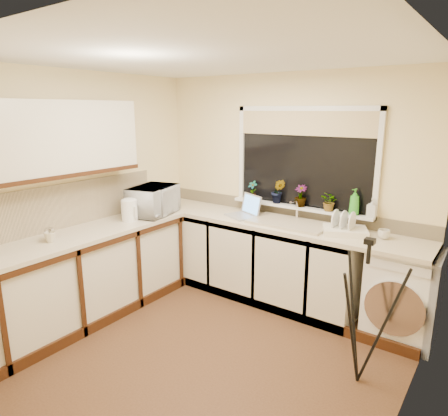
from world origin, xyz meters
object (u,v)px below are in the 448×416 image
kettle (129,211)px  plant_d (330,202)px  washing_machine (403,293)px  plant_c (301,196)px  cup_left (50,237)px  cup_back (384,234)px  dish_rack (345,231)px  tripod (363,313)px  steel_jar (50,234)px  soap_bottle_clear (372,208)px  laptop (245,211)px  plant_a (253,190)px  plant_b (278,191)px  soap_bottle_green (355,202)px  microwave (153,200)px

kettle → plant_d: size_ratio=1.12×
washing_machine → plant_d: plant_d is taller
plant_c → cup_left: bearing=-126.8°
plant_d → cup_back: bearing=-12.8°
dish_rack → tripod: (0.46, -0.85, -0.35)m
steel_jar → plant_c: (1.57, 1.97, 0.21)m
soap_bottle_clear → dish_rack: bearing=-129.5°
plant_c → cup_left: 2.51m
cup_back → dish_rack: bearing=-168.9°
washing_machine → cup_back: (-0.22, 0.03, 0.52)m
washing_machine → laptop: size_ratio=2.05×
tripod → steel_jar: bearing=-176.3°
kettle → dish_rack: (2.05, 0.89, -0.08)m
dish_rack → plant_a: size_ratio=1.88×
washing_machine → plant_b: 1.61m
plant_b → plant_a: bearing=179.7°
tripod → soap_bottle_clear: size_ratio=6.31×
plant_b → soap_bottle_clear: bearing=0.2°
plant_b → laptop: bearing=-143.7°
plant_d → soap_bottle_green: 0.25m
washing_machine → plant_c: plant_c is taller
plant_a → cup_back: size_ratio=1.95×
kettle → cup_back: kettle is taller
laptop → tripod: size_ratio=0.35×
microwave → plant_d: bearing=-82.1°
soap_bottle_clear → microwave: bearing=-161.2°
washing_machine → plant_a: (-1.74, 0.18, 0.73)m
tripod → microwave: size_ratio=2.01×
plant_b → cup_left: size_ratio=2.67×
plant_b → soap_bottle_green: bearing=-0.2°
tripod → microwave: (-2.50, 0.31, 0.48)m
cup_left → plant_d: bearing=47.4°
cup_left → cup_back: bearing=37.6°
kettle → tripod: bearing=0.9°
tripod → soap_bottle_green: (-0.46, 1.05, 0.60)m
dish_rack → plant_b: plant_b is taller
plant_c → cup_back: plant_c is taller
tripod → plant_b: 1.78m
soap_bottle_green → laptop: bearing=-169.6°
microwave → plant_b: size_ratio=2.17×
plant_c → steel_jar: bearing=-128.6°
kettle → microwave: microwave is taller
dish_rack → plant_d: 0.38m
washing_machine → plant_d: size_ratio=4.28×
plant_d → soap_bottle_clear: plant_d is taller
microwave → soap_bottle_green: soap_bottle_green is taller
laptop → plant_b: size_ratio=1.54×
laptop → plant_b: (0.29, 0.21, 0.22)m
plant_b → plant_d: size_ratio=1.35×
plant_b → soap_bottle_green: size_ratio=1.03×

